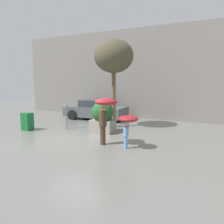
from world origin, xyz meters
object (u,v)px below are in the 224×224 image
Objects in this scene: person_child at (128,121)px; parked_car_near at (96,110)px; parking_meter at (66,111)px; person_adult at (105,109)px; planter_box at (103,116)px; street_tree at (114,57)px; newspaper_box at (27,121)px.

parked_car_near reaches higher than person_child.
parking_meter is (0.22, -3.40, 0.34)m from parked_car_near.
parked_car_near is at bearing 97.61° from person_adult.
planter_box is 2.85m from person_child.
street_tree is 5.27× the size of newspaper_box.
planter_box is 0.38× the size of parked_car_near.
person_adult is 2.07× the size of newspaper_box.
street_tree reaches higher than person_child.
person_child is at bearing -56.27° from street_tree.
person_child is 4.55m from parking_meter.
newspaper_box is (-1.44, -4.52, -0.16)m from parked_car_near.
person_adult is 6.15m from parked_car_near.
parking_meter is (-2.09, -0.16, 0.14)m from planter_box.
parking_meter reaches higher than parked_car_near.
parked_car_near is (-3.42, 5.04, -0.84)m from person_adult.
person_adult is (1.11, -1.80, 0.64)m from planter_box.
person_adult is 1.09m from person_child.
person_child is at bearing -22.38° from parking_meter.
person_adult is at bearing -27.19° from parking_meter.
planter_box is 2.10m from parking_meter.
parking_meter is (-3.20, 1.64, -0.50)m from person_adult.
planter_box is 0.33× the size of street_tree.
planter_box reaches higher than person_child.
parked_car_near is at bearing 93.76° from parking_meter.
planter_box is 0.84× the size of person_adult.
newspaper_box is at bearing -161.17° from planter_box.
person_adult reaches higher than newspaper_box.
newspaper_box is at bearing -146.05° from parking_meter.
person_adult is 1.48× the size of person_child.
person_child is 1.40× the size of newspaper_box.
street_tree is 3.60× the size of parking_meter.
parking_meter is 2.07m from newspaper_box.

